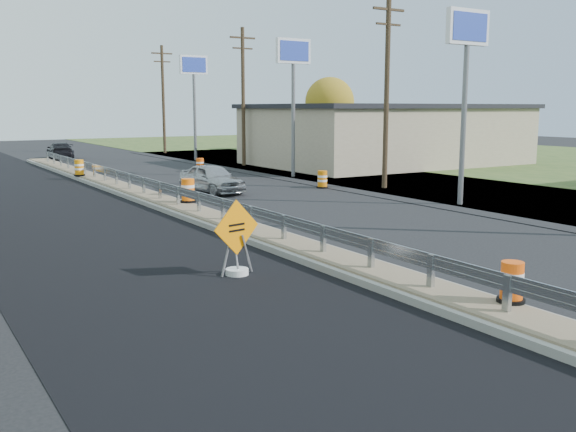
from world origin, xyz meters
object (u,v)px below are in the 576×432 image
car_dark_far (60,151)px  barrel_median_near (512,283)px  caution_sign (237,256)px  car_silver (212,178)px  barrel_shoulder_mid (200,165)px  barrel_median_far (79,168)px  barrel_median_mid (188,191)px  barrel_shoulder_near (322,180)px

car_dark_far → barrel_median_near: bearing=95.8°
caution_sign → car_silver: 15.55m
caution_sign → barrel_shoulder_mid: bearing=55.9°
car_silver → barrel_median_far: bearing=107.3°
barrel_median_far → car_silver: size_ratio=0.23×
barrel_median_near → barrel_shoulder_mid: barrel_median_near is taller
barrel_median_mid → car_dark_far: 29.02m
barrel_shoulder_mid → car_dark_far: bearing=107.9°
barrel_median_near → barrel_median_mid: 15.94m
barrel_median_mid → barrel_median_near: bearing=-90.0°
barrel_median_near → barrel_median_far: 28.74m
caution_sign → barrel_median_mid: size_ratio=1.93×
barrel_median_near → car_dark_far: size_ratio=0.18×
barrel_median_far → barrel_shoulder_mid: (7.65, 0.58, -0.25)m
barrel_median_mid → barrel_shoulder_mid: 14.87m
barrel_median_far → car_silver: (3.97, -8.95, 0.02)m
barrel_median_near → barrel_shoulder_near: (8.36, 18.41, -0.20)m
barrel_median_near → barrel_shoulder_near: barrel_median_near is taller
barrel_shoulder_mid → caution_sign: bearing=-112.3°
car_silver → car_dark_far: 25.20m
barrel_shoulder_near → car_silver: bearing=166.2°
barrel_median_near → car_dark_far: car_dark_far is taller
barrel_median_far → barrel_shoulder_near: barrel_median_far is taller
caution_sign → car_dark_far: size_ratio=0.41×
car_silver → caution_sign: bearing=-119.7°
barrel_shoulder_mid → barrel_median_near: bearing=-102.6°
barrel_median_mid → car_silver: (2.87, 3.82, -0.00)m
caution_sign → barrel_shoulder_near: 17.38m
car_silver → barrel_shoulder_mid: bearing=62.3°
caution_sign → car_silver: caution_sign is taller
barrel_shoulder_mid → barrel_median_mid: bearing=-116.2°
caution_sign → barrel_median_mid: bearing=61.1°
barrel_shoulder_mid → car_silver: size_ratio=0.22×
barrel_median_near → barrel_median_far: bearing=92.2°
caution_sign → car_dark_far: caution_sign is taller
barrel_shoulder_near → barrel_median_far: bearing=132.6°
car_silver → barrel_median_near: bearing=-104.8°
caution_sign → barrel_median_near: 6.35m
barrel_shoulder_near → barrel_shoulder_mid: 11.03m
caution_sign → barrel_shoulder_near: bearing=36.4°
caution_sign → barrel_median_near: size_ratio=2.28×
barrel_median_far → car_dark_far: 16.42m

